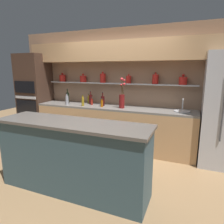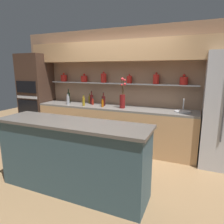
{
  "view_description": "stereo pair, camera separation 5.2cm",
  "coord_description": "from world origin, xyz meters",
  "px_view_note": "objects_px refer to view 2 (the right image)",
  "views": [
    {
      "loc": [
        1.49,
        -2.72,
        1.72
      ],
      "look_at": [
        0.24,
        0.37,
        1.0
      ],
      "focal_mm": 32.0,
      "sensor_mm": 36.0,
      "label": 1
    },
    {
      "loc": [
        1.54,
        -2.7,
        1.72
      ],
      "look_at": [
        0.24,
        0.37,
        1.0
      ],
      "focal_mm": 32.0,
      "sensor_mm": 36.0,
      "label": 2
    }
  ],
  "objects_px": {
    "bottle_wine_4": "(69,97)",
    "bottle_oil_7": "(84,101)",
    "bottle_spirit_0": "(68,100)",
    "bottle_oil_3": "(90,100)",
    "flower_vase": "(122,99)",
    "bottle_wine_5": "(92,99)",
    "bottle_sauce_1": "(93,102)",
    "oven_tower": "(37,96)",
    "bottle_wine_2": "(103,101)",
    "sink_fixture": "(183,111)",
    "bottle_sauce_6": "(102,103)"
  },
  "relations": [
    {
      "from": "bottle_wine_4",
      "to": "bottle_oil_7",
      "type": "bearing_deg",
      "value": -20.58
    },
    {
      "from": "bottle_oil_3",
      "to": "bottle_oil_7",
      "type": "height_order",
      "value": "bottle_oil_7"
    },
    {
      "from": "sink_fixture",
      "to": "bottle_wine_5",
      "type": "relative_size",
      "value": 0.97
    },
    {
      "from": "oven_tower",
      "to": "bottle_oil_3",
      "type": "height_order",
      "value": "oven_tower"
    },
    {
      "from": "flower_vase",
      "to": "bottle_oil_7",
      "type": "height_order",
      "value": "flower_vase"
    },
    {
      "from": "bottle_sauce_1",
      "to": "bottle_oil_3",
      "type": "height_order",
      "value": "bottle_oil_3"
    },
    {
      "from": "oven_tower",
      "to": "bottle_spirit_0",
      "type": "xyz_separation_m",
      "value": [
        1.07,
        -0.14,
        -0.01
      ]
    },
    {
      "from": "sink_fixture",
      "to": "bottle_spirit_0",
      "type": "distance_m",
      "value": 2.51
    },
    {
      "from": "bottle_spirit_0",
      "to": "bottle_wine_4",
      "type": "relative_size",
      "value": 0.75
    },
    {
      "from": "sink_fixture",
      "to": "bottle_sauce_1",
      "type": "height_order",
      "value": "sink_fixture"
    },
    {
      "from": "sink_fixture",
      "to": "bottle_oil_3",
      "type": "relative_size",
      "value": 1.28
    },
    {
      "from": "bottle_oil_7",
      "to": "bottle_spirit_0",
      "type": "bearing_deg",
      "value": 178.58
    },
    {
      "from": "flower_vase",
      "to": "bottle_sauce_6",
      "type": "xyz_separation_m",
      "value": [
        -0.44,
        -0.05,
        -0.11
      ]
    },
    {
      "from": "oven_tower",
      "to": "bottle_wine_2",
      "type": "bearing_deg",
      "value": 0.76
    },
    {
      "from": "sink_fixture",
      "to": "oven_tower",
      "type": "bearing_deg",
      "value": -179.8
    },
    {
      "from": "bottle_spirit_0",
      "to": "bottle_wine_4",
      "type": "distance_m",
      "value": 0.22
    },
    {
      "from": "bottle_spirit_0",
      "to": "bottle_wine_5",
      "type": "height_order",
      "value": "bottle_wine_5"
    },
    {
      "from": "flower_vase",
      "to": "bottle_sauce_1",
      "type": "bearing_deg",
      "value": 171.18
    },
    {
      "from": "bottle_sauce_1",
      "to": "bottle_sauce_6",
      "type": "height_order",
      "value": "bottle_sauce_6"
    },
    {
      "from": "bottle_oil_3",
      "to": "bottle_sauce_6",
      "type": "xyz_separation_m",
      "value": [
        0.48,
        -0.3,
        -0.01
      ]
    },
    {
      "from": "bottle_spirit_0",
      "to": "bottle_oil_7",
      "type": "distance_m",
      "value": 0.42
    },
    {
      "from": "flower_vase",
      "to": "bottle_wine_4",
      "type": "xyz_separation_m",
      "value": [
        -1.42,
        0.12,
        -0.06
      ]
    },
    {
      "from": "bottle_wine_2",
      "to": "bottle_oil_7",
      "type": "distance_m",
      "value": 0.44
    },
    {
      "from": "bottle_sauce_1",
      "to": "bottle_oil_3",
      "type": "distance_m",
      "value": 0.2
    },
    {
      "from": "bottle_wine_5",
      "to": "bottle_sauce_6",
      "type": "height_order",
      "value": "bottle_wine_5"
    },
    {
      "from": "bottle_wine_2",
      "to": "bottle_oil_3",
      "type": "height_order",
      "value": "bottle_wine_2"
    },
    {
      "from": "bottle_wine_5",
      "to": "bottle_oil_3",
      "type": "bearing_deg",
      "value": 147.74
    },
    {
      "from": "sink_fixture",
      "to": "bottle_wine_2",
      "type": "distance_m",
      "value": 1.68
    },
    {
      "from": "bottle_spirit_0",
      "to": "bottle_wine_2",
      "type": "relative_size",
      "value": 0.84
    },
    {
      "from": "flower_vase",
      "to": "sink_fixture",
      "type": "xyz_separation_m",
      "value": [
        1.19,
        0.09,
        -0.17
      ]
    },
    {
      "from": "bottle_sauce_1",
      "to": "bottle_wine_4",
      "type": "height_order",
      "value": "bottle_wine_4"
    },
    {
      "from": "bottle_spirit_0",
      "to": "bottle_sauce_6",
      "type": "bearing_deg",
      "value": 1.46
    },
    {
      "from": "oven_tower",
      "to": "bottle_wine_2",
      "type": "distance_m",
      "value": 1.9
    },
    {
      "from": "bottle_wine_4",
      "to": "bottle_sauce_6",
      "type": "distance_m",
      "value": 1.0
    },
    {
      "from": "bottle_spirit_0",
      "to": "bottle_sauce_1",
      "type": "bearing_deg",
      "value": 19.0
    },
    {
      "from": "sink_fixture",
      "to": "bottle_oil_3",
      "type": "xyz_separation_m",
      "value": [
        -2.11,
        0.17,
        0.07
      ]
    },
    {
      "from": "oven_tower",
      "to": "bottle_oil_3",
      "type": "relative_size",
      "value": 8.97
    },
    {
      "from": "sink_fixture",
      "to": "bottle_wine_2",
      "type": "bearing_deg",
      "value": 179.56
    },
    {
      "from": "bottle_spirit_0",
      "to": "bottle_wine_2",
      "type": "xyz_separation_m",
      "value": [
        0.83,
        0.17,
        0.01
      ]
    },
    {
      "from": "flower_vase",
      "to": "bottle_wine_5",
      "type": "distance_m",
      "value": 0.87
    },
    {
      "from": "bottle_sauce_6",
      "to": "bottle_oil_7",
      "type": "relative_size",
      "value": 0.75
    },
    {
      "from": "bottle_wine_4",
      "to": "bottle_wine_5",
      "type": "bearing_deg",
      "value": 8.24
    },
    {
      "from": "bottle_wine_2",
      "to": "bottle_wine_5",
      "type": "bearing_deg",
      "value": 163.41
    },
    {
      "from": "bottle_oil_7",
      "to": "sink_fixture",
      "type": "bearing_deg",
      "value": 4.53
    },
    {
      "from": "bottle_wine_2",
      "to": "bottle_wine_5",
      "type": "distance_m",
      "value": 0.37
    },
    {
      "from": "bottle_spirit_0",
      "to": "bottle_oil_3",
      "type": "relative_size",
      "value": 1.11
    },
    {
      "from": "sink_fixture",
      "to": "bottle_wine_4",
      "type": "xyz_separation_m",
      "value": [
        -2.62,
        0.04,
        0.11
      ]
    },
    {
      "from": "bottle_oil_3",
      "to": "oven_tower",
      "type": "bearing_deg",
      "value": -172.99
    },
    {
      "from": "oven_tower",
      "to": "sink_fixture",
      "type": "height_order",
      "value": "oven_tower"
    },
    {
      "from": "bottle_wine_4",
      "to": "bottle_oil_7",
      "type": "xyz_separation_m",
      "value": [
        0.53,
        -0.2,
        -0.03
      ]
    }
  ]
}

